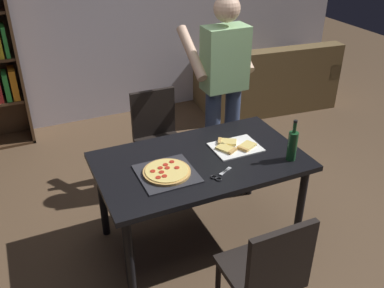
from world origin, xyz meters
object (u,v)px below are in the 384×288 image
(couch, at_px, (266,84))
(pepperoni_pizza_on_tray, at_px, (167,172))
(person_serving_pizza, at_px, (223,83))
(chair_far_side, at_px, (158,133))
(wine_bottle, at_px, (292,145))
(kitchen_scissors, at_px, (219,176))
(chair_near_camera, at_px, (268,270))
(dining_table, at_px, (200,168))

(couch, xyz_separation_m, pepperoni_pizza_on_tray, (-2.19, -2.07, 0.46))
(pepperoni_pizza_on_tray, bearing_deg, person_serving_pizza, 43.12)
(chair_far_side, relative_size, wine_bottle, 2.85)
(kitchen_scissors, bearing_deg, chair_near_camera, -92.06)
(pepperoni_pizza_on_tray, height_order, wine_bottle, wine_bottle)
(person_serving_pizza, bearing_deg, couch, 43.58)
(chair_near_camera, xyz_separation_m, wine_bottle, (0.60, 0.66, 0.36))
(dining_table, xyz_separation_m, pepperoni_pizza_on_tray, (-0.30, -0.08, 0.10))
(dining_table, relative_size, couch, 0.85)
(dining_table, bearing_deg, wine_bottle, -24.11)
(wine_bottle, bearing_deg, couch, 60.17)
(chair_near_camera, bearing_deg, dining_table, 90.00)
(chair_near_camera, height_order, kitchen_scissors, chair_near_camera)
(dining_table, bearing_deg, chair_far_side, 90.00)
(dining_table, xyz_separation_m, kitchen_scissors, (0.02, -0.25, 0.09))
(dining_table, height_order, kitchen_scissors, kitchen_scissors)
(couch, height_order, kitchen_scissors, couch)
(person_serving_pizza, xyz_separation_m, wine_bottle, (0.05, -0.98, -0.13))
(pepperoni_pizza_on_tray, bearing_deg, dining_table, 15.82)
(couch, xyz_separation_m, person_serving_pizza, (-1.34, -1.28, 0.70))
(chair_far_side, bearing_deg, chair_near_camera, -90.00)
(dining_table, height_order, chair_near_camera, chair_near_camera)
(wine_bottle, height_order, kitchen_scissors, wine_bottle)
(chair_far_side, distance_m, person_serving_pizza, 0.77)
(chair_near_camera, xyz_separation_m, chair_far_side, (0.00, 1.86, 0.00))
(wine_bottle, bearing_deg, kitchen_scissors, 178.50)
(couch, xyz_separation_m, wine_bottle, (-1.29, -2.26, 0.57))
(pepperoni_pizza_on_tray, relative_size, wine_bottle, 1.23)
(chair_near_camera, height_order, person_serving_pizza, person_serving_pizza)
(chair_far_side, distance_m, pepperoni_pizza_on_tray, 1.09)
(chair_far_side, distance_m, wine_bottle, 1.39)
(chair_near_camera, distance_m, kitchen_scissors, 0.72)
(chair_far_side, xyz_separation_m, person_serving_pizza, (0.55, -0.22, 0.49))
(person_serving_pizza, relative_size, pepperoni_pizza_on_tray, 4.49)
(couch, distance_m, kitchen_scissors, 2.95)
(couch, bearing_deg, pepperoni_pizza_on_tray, -136.60)
(dining_table, bearing_deg, pepperoni_pizza_on_tray, -164.18)
(chair_far_side, relative_size, kitchen_scissors, 4.61)
(dining_table, distance_m, chair_near_camera, 0.94)
(chair_near_camera, bearing_deg, person_serving_pizza, 71.39)
(chair_far_side, relative_size, pepperoni_pizza_on_tray, 2.31)
(person_serving_pizza, bearing_deg, pepperoni_pizza_on_tray, -136.88)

